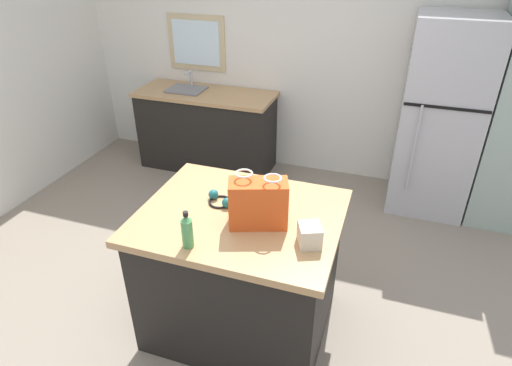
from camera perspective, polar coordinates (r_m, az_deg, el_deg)
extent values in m
plane|color=gray|center=(3.38, -3.39, -15.18)|extent=(6.21, 6.21, 0.00)
cube|color=silver|center=(4.74, 7.10, 17.57)|extent=(5.18, 0.10, 2.79)
cube|color=#CCB78C|center=(5.11, -7.80, 17.89)|extent=(0.68, 0.04, 0.60)
cube|color=white|center=(5.09, -7.90, 17.84)|extent=(0.56, 0.02, 0.48)
cube|color=black|center=(2.93, -1.92, -11.93)|extent=(1.14, 0.92, 0.88)
cube|color=tan|center=(2.65, -2.09, -4.46)|extent=(1.22, 1.00, 0.05)
cube|color=#B7B7BC|center=(4.39, 23.10, 7.86)|extent=(0.70, 0.68, 1.83)
cube|color=black|center=(4.00, 23.86, 9.04)|extent=(0.69, 0.01, 0.02)
cylinder|color=#B7B7BC|center=(4.10, 20.08, 4.16)|extent=(0.02, 0.02, 0.82)
cube|color=black|center=(5.03, -6.46, 6.71)|extent=(1.49, 0.58, 0.85)
cube|color=tan|center=(4.87, -6.77, 11.55)|extent=(1.53, 0.62, 0.04)
cube|color=slate|center=(4.97, -9.14, 11.42)|extent=(0.40, 0.32, 0.14)
cylinder|color=#B7B7BC|center=(5.05, -8.54, 13.42)|extent=(0.03, 0.03, 0.18)
cylinder|color=#B7B7BC|center=(4.97, -8.98, 14.13)|extent=(0.02, 0.14, 0.02)
cube|color=#DB511E|center=(2.46, 0.28, -2.72)|extent=(0.37, 0.26, 0.28)
torus|color=white|center=(2.39, -1.60, 1.28)|extent=(0.13, 0.13, 0.01)
torus|color=white|center=(2.35, 2.23, 0.65)|extent=(0.13, 0.13, 0.01)
cube|color=beige|center=(2.37, 7.10, -6.85)|extent=(0.16, 0.17, 0.12)
cylinder|color=#4C9956|center=(2.35, -9.08, -6.59)|extent=(0.06, 0.06, 0.17)
cone|color=#4C9956|center=(2.30, -9.27, -4.61)|extent=(0.06, 0.06, 0.03)
cylinder|color=black|center=(2.28, -9.33, -4.05)|extent=(0.03, 0.03, 0.02)
torus|color=black|center=(2.74, -4.74, -2.49)|extent=(0.20, 0.20, 0.01)
sphere|color=#19666B|center=(2.68, -3.85, -2.62)|extent=(0.06, 0.06, 0.06)
sphere|color=#19666B|center=(2.77, -5.64, -1.50)|extent=(0.06, 0.06, 0.06)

